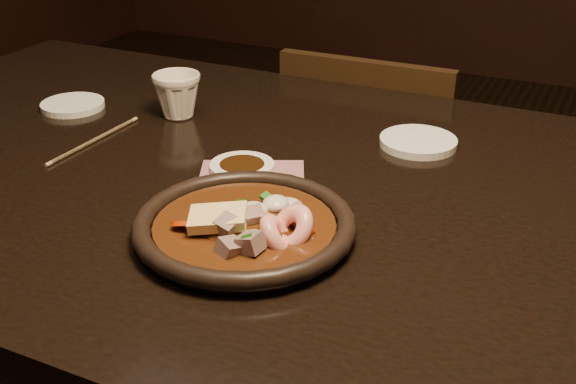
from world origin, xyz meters
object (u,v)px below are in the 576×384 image
at_px(table, 264,223).
at_px(tea_cup, 177,94).
at_px(chair, 374,202).
at_px(plate, 245,226).

distance_m(table, tea_cup, 0.31).
height_order(table, chair, chair).
bearing_deg(table, chair, 91.45).
bearing_deg(chair, table, 90.32).
height_order(table, tea_cup, tea_cup).
bearing_deg(chair, tea_cup, 60.06).
relative_size(chair, plate, 2.88).
height_order(chair, tea_cup, tea_cup).
bearing_deg(plate, table, 109.90).
relative_size(table, tea_cup, 19.22).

